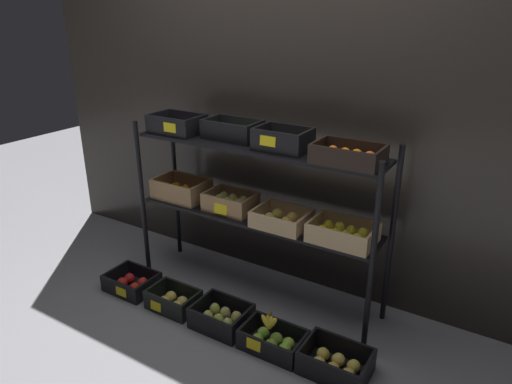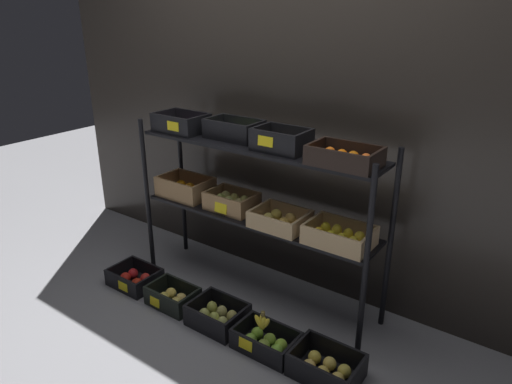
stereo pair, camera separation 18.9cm
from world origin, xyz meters
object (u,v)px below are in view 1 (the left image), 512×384
object	(u,v)px
crate_ground_apple_gold	(174,301)
crate_ground_rightmost_apple_gold	(336,364)
banana_bunch_loose	(270,322)
crate_ground_apple_green	(273,341)
crate_ground_pear	(222,318)
display_rack	(252,182)
crate_ground_apple_red	(132,283)

from	to	relation	value
crate_ground_apple_gold	crate_ground_rightmost_apple_gold	size ratio (longest dim) A/B	0.89
crate_ground_rightmost_apple_gold	banana_bunch_loose	xyz separation A→B (m)	(-0.39, -0.02, 0.12)
crate_ground_apple_gold	banana_bunch_loose	world-z (taller)	banana_bunch_loose
crate_ground_apple_gold	crate_ground_rightmost_apple_gold	bearing A→B (deg)	0.73
crate_ground_rightmost_apple_gold	crate_ground_apple_green	bearing A→B (deg)	-177.77
crate_ground_apple_gold	crate_ground_rightmost_apple_gold	xyz separation A→B (m)	(1.10, 0.01, 0.00)
crate_ground_apple_green	banana_bunch_loose	bearing A→B (deg)	-168.67
crate_ground_apple_gold	crate_ground_rightmost_apple_gold	world-z (taller)	crate_ground_rightmost_apple_gold
crate_ground_apple_green	banana_bunch_loose	size ratio (longest dim) A/B	2.97
crate_ground_apple_gold	crate_ground_pear	distance (m)	0.37
display_rack	crate_ground_rightmost_apple_gold	bearing A→B (deg)	-27.86
display_rack	banana_bunch_loose	bearing A→B (deg)	-48.48
crate_ground_apple_gold	crate_ground_pear	world-z (taller)	crate_ground_pear
crate_ground_pear	banana_bunch_loose	world-z (taller)	banana_bunch_loose
crate_ground_pear	crate_ground_apple_green	world-z (taller)	crate_ground_pear
display_rack	crate_ground_rightmost_apple_gold	xyz separation A→B (m)	(0.77, -0.41, -0.74)
crate_ground_rightmost_apple_gold	banana_bunch_loose	bearing A→B (deg)	-177.24
crate_ground_pear	crate_ground_apple_green	xyz separation A→B (m)	(0.37, -0.02, -0.01)
display_rack	crate_ground_apple_gold	size ratio (longest dim) A/B	5.55
crate_ground_apple_red	crate_ground_rightmost_apple_gold	bearing A→B (deg)	-0.09
crate_ground_apple_red	crate_ground_apple_green	world-z (taller)	crate_ground_apple_green
crate_ground_apple_red	crate_ground_rightmost_apple_gold	distance (m)	1.49
crate_ground_apple_green	banana_bunch_loose	distance (m)	0.13
crate_ground_apple_gold	crate_ground_apple_green	xyz separation A→B (m)	(0.73, -0.00, -0.00)
crate_ground_pear	banana_bunch_loose	xyz separation A→B (m)	(0.34, -0.02, 0.12)
crate_ground_apple_green	crate_ground_rightmost_apple_gold	xyz separation A→B (m)	(0.37, 0.01, 0.00)
crate_ground_pear	crate_ground_apple_green	size ratio (longest dim) A/B	0.91
display_rack	crate_ground_apple_gold	xyz separation A→B (m)	(-0.34, -0.42, -0.75)
display_rack	crate_ground_apple_red	size ratio (longest dim) A/B	5.36
display_rack	crate_ground_apple_gold	bearing A→B (deg)	-128.62
crate_ground_apple_gold	crate_ground_rightmost_apple_gold	distance (m)	1.10
display_rack	crate_ground_rightmost_apple_gold	world-z (taller)	display_rack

